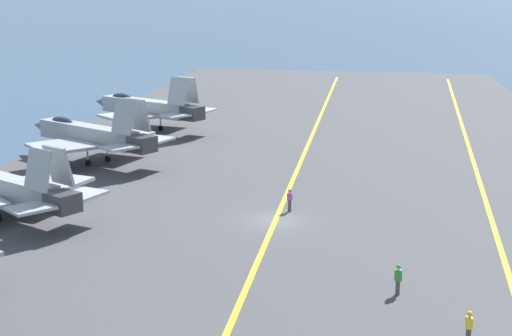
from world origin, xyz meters
The scene contains 10 objects.
ground_plane centered at (0.00, 0.00, 0.00)m, with size 2000.00×2000.00×0.00m, color #334C66.
carrier_deck centered at (0.00, 0.00, 0.20)m, with size 194.80×55.05×0.40m, color #424244.
deck_stripe_foul_line centered at (0.00, -15.14, 0.40)m, with size 175.32×0.36×0.01m, color yellow.
deck_stripe_centerline centered at (0.00, 0.00, 0.40)m, with size 175.32×0.36×0.01m, color yellow.
parked_jet_second centered at (-1.77, 19.56, 2.57)m, with size 13.49×15.94×5.77m.
parked_jet_third centered at (15.61, 19.34, 3.09)m, with size 13.02×16.24×6.55m.
parked_jet_fourth centered at (31.89, 18.69, 3.14)m, with size 12.46×16.04×6.53m.
crew_green_vest centered at (-12.53, -8.27, 1.35)m, with size 0.31×0.41×1.73m.
crew_purple_vest centered at (2.36, -0.76, 1.34)m, with size 0.27×0.39×1.72m.
crew_yellow_vest centered at (-18.34, -11.36, 1.37)m, with size 0.42×0.32×1.76m.
Camera 1 is at (-52.99, -6.64, 16.90)m, focal length 55.00 mm.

